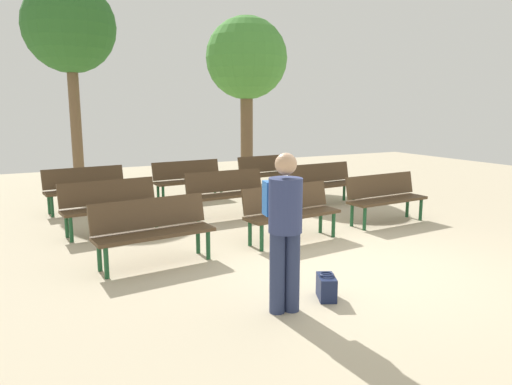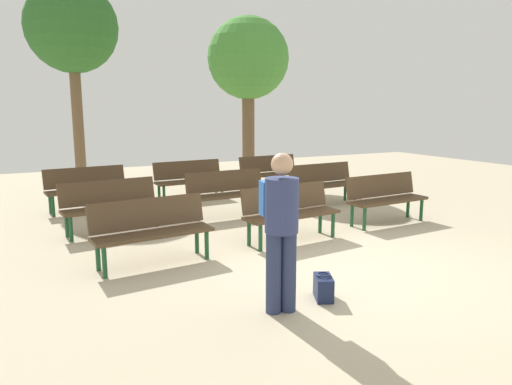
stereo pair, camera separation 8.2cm
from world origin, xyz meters
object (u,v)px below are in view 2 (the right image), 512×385
bench_r0_c1 (290,209)px  visitor_with_backpack (280,223)px  bench_r0_c2 (385,196)px  bench_r1_c2 (323,181)px  bench_r2_c0 (87,186)px  tree_0 (248,60)px  tree_1 (72,29)px  bench_r1_c0 (111,203)px  bench_r2_c1 (190,178)px  bench_r1_c1 (227,191)px  bench_r2_c2 (270,171)px  bench_r0_c0 (151,227)px  handbag (323,287)px

bench_r0_c1 → visitor_with_backpack: visitor_with_backpack is taller
bench_r0_c1 → bench_r0_c2: same height
bench_r0_c1 → bench_r1_c2: same height
bench_r2_c0 → tree_0: size_ratio=0.37×
bench_r0_c1 → tree_1: tree_1 is taller
bench_r1_c0 → tree_0: 6.53m
bench_r2_c0 → bench_r2_c1: (2.24, 0.16, 0.00)m
bench_r0_c2 → bench_r1_c0: (-4.57, 1.55, 0.00)m
bench_r1_c1 → tree_1: tree_1 is taller
bench_r0_c1 → bench_r2_c1: bearing=88.7°
bench_r0_c1 → tree_0: (2.02, 5.65, 2.81)m
bench_r0_c2 → bench_r2_c2: same height
bench_r1_c2 → visitor_with_backpack: 5.59m
bench_r1_c2 → bench_r1_c0: bearing=-179.5°
tree_1 → bench_r0_c0: bearing=-90.1°
visitor_with_backpack → bench_r2_c1: bearing=-89.1°
bench_r1_c0 → tree_1: tree_1 is taller
tree_0 → visitor_with_backpack: 8.92m
tree_1 → handbag: tree_1 is taller
bench_r0_c0 → bench_r2_c1: same height
visitor_with_backpack → handbag: 0.99m
bench_r2_c2 → tree_1: (-4.08, 3.36, 3.58)m
bench_r0_c1 → tree_1: size_ratio=0.31×
bench_r2_c0 → bench_r2_c1: same height
bench_r1_c2 → bench_r2_c0: (-4.63, 1.66, 0.00)m
bench_r1_c2 → bench_r1_c1: bearing=179.4°
bench_r0_c1 → visitor_with_backpack: bearing=-128.6°
bench_r1_c2 → bench_r2_c2: (-0.22, 1.99, 0.00)m
bench_r2_c0 → handbag: 6.18m
bench_r2_c0 → bench_r2_c2: size_ratio=1.00×
bench_r1_c1 → bench_r2_c0: 2.93m
bench_r0_c2 → handbag: bench_r0_c2 is taller
bench_r0_c2 → bench_r2_c2: size_ratio=1.00×
handbag → bench_r1_c1: bearing=81.1°
bench_r0_c1 → tree_1: bearing=100.8°
bench_r1_c2 → bench_r2_c1: 3.00m
bench_r0_c0 → bench_r2_c2: size_ratio=1.00×
bench_r0_c0 → visitor_with_backpack: (0.79, -2.10, 0.43)m
handbag → bench_r0_c0: bearing=123.7°
visitor_with_backpack → bench_r1_c2: bearing=-117.8°
bench_r1_c1 → bench_r2_c2: bearing=43.0°
bench_r0_c0 → bench_r0_c1: bearing=-2.1°
bench_r1_c1 → tree_0: tree_0 is taller
bench_r2_c2 → bench_r0_c1: bearing=-119.0°
bench_r2_c2 → tree_1: bearing=136.0°
handbag → visitor_with_backpack: bearing=-176.0°
bench_r1_c1 → tree_1: 6.84m
bench_r0_c2 → bench_r2_c1: (-2.45, 3.69, 0.00)m
bench_r0_c0 → tree_0: 7.70m
bench_r0_c0 → visitor_with_backpack: bearing=-74.7°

